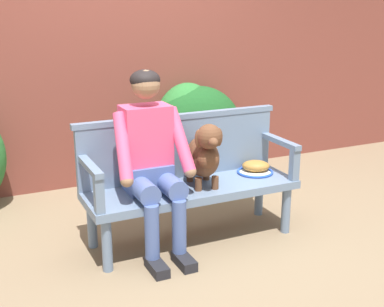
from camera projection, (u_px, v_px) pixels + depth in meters
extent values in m
plane|color=#7A664C|center=(192.00, 239.00, 3.94)|extent=(40.00, 40.00, 0.00)
cube|color=brown|center=(119.00, 43.00, 5.02)|extent=(8.00, 0.30, 2.71)
ellipsoid|color=#286B2D|center=(187.00, 131.00, 5.23)|extent=(0.72, 0.59, 0.98)
ellipsoid|color=#194C1E|center=(197.00, 132.00, 5.22)|extent=(0.97, 0.65, 0.94)
cube|color=slate|center=(192.00, 190.00, 3.83)|extent=(1.60, 0.51, 0.06)
cylinder|color=slate|center=(107.00, 245.00, 3.43)|extent=(0.07, 0.07, 0.37)
cylinder|color=slate|center=(286.00, 210.00, 4.01)|extent=(0.07, 0.07, 0.37)
cylinder|color=slate|center=(92.00, 223.00, 3.77)|extent=(0.07, 0.07, 0.37)
cylinder|color=slate|center=(259.00, 194.00, 4.35)|extent=(0.07, 0.07, 0.37)
cube|color=slate|center=(180.00, 148.00, 3.95)|extent=(1.60, 0.05, 0.46)
cube|color=slate|center=(179.00, 117.00, 3.88)|extent=(1.64, 0.06, 0.04)
cube|color=slate|center=(99.00, 196.00, 3.29)|extent=(0.06, 0.06, 0.24)
cube|color=slate|center=(89.00, 166.00, 3.44)|extent=(0.06, 0.51, 0.04)
cube|color=slate|center=(294.00, 165.00, 3.91)|extent=(0.06, 0.06, 0.24)
cube|color=slate|center=(279.00, 141.00, 4.06)|extent=(0.06, 0.51, 0.04)
cube|color=black|center=(157.00, 267.00, 3.45)|extent=(0.10, 0.24, 0.07)
cylinder|color=#475B93|center=(152.00, 232.00, 3.46)|extent=(0.10, 0.10, 0.38)
cylinder|color=#475B93|center=(143.00, 189.00, 3.53)|extent=(0.15, 0.33, 0.15)
cube|color=black|center=(184.00, 261.00, 3.53)|extent=(0.10, 0.24, 0.07)
cylinder|color=#475B93|center=(179.00, 226.00, 3.54)|extent=(0.10, 0.10, 0.38)
cylinder|color=#475B93|center=(170.00, 185.00, 3.61)|extent=(0.15, 0.33, 0.15)
cube|color=#475B93|center=(148.00, 177.00, 3.70)|extent=(0.32, 0.24, 0.20)
cube|color=#E04770|center=(146.00, 142.00, 3.65)|extent=(0.34, 0.22, 0.52)
cylinder|color=#E04770|center=(123.00, 147.00, 3.45)|extent=(0.14, 0.34, 0.45)
sphere|color=#936B4C|center=(127.00, 181.00, 3.39)|extent=(0.09, 0.09, 0.09)
cylinder|color=#E04770|center=(180.00, 140.00, 3.62)|extent=(0.14, 0.34, 0.45)
sphere|color=#936B4C|center=(190.00, 171.00, 3.58)|extent=(0.09, 0.09, 0.09)
sphere|color=#936B4C|center=(146.00, 84.00, 3.51)|extent=(0.20, 0.20, 0.20)
ellipsoid|color=black|center=(145.00, 80.00, 3.51)|extent=(0.21, 0.21, 0.14)
cylinder|color=brown|center=(198.00, 184.00, 3.71)|extent=(0.05, 0.05, 0.09)
cylinder|color=brown|center=(215.00, 183.00, 3.75)|extent=(0.05, 0.05, 0.09)
cylinder|color=brown|center=(190.00, 175.00, 3.91)|extent=(0.05, 0.05, 0.09)
cylinder|color=brown|center=(206.00, 174.00, 3.94)|extent=(0.05, 0.05, 0.09)
ellipsoid|color=brown|center=(202.00, 157.00, 3.78)|extent=(0.29, 0.39, 0.28)
sphere|color=brown|center=(207.00, 159.00, 3.66)|extent=(0.17, 0.17, 0.17)
sphere|color=brown|center=(209.00, 137.00, 3.58)|extent=(0.18, 0.18, 0.18)
ellipsoid|color=brown|center=(213.00, 142.00, 3.51)|extent=(0.09, 0.12, 0.07)
ellipsoid|color=brown|center=(198.00, 139.00, 3.57)|extent=(0.06, 0.05, 0.13)
ellipsoid|color=brown|center=(219.00, 137.00, 3.61)|extent=(0.06, 0.05, 0.13)
sphere|color=brown|center=(196.00, 144.00, 3.92)|extent=(0.08, 0.08, 0.08)
torus|color=blue|center=(255.00, 172.00, 4.11)|extent=(0.36, 0.36, 0.02)
cylinder|color=silver|center=(255.00, 173.00, 4.11)|extent=(0.25, 0.25, 0.00)
cube|color=blue|center=(250.00, 165.00, 4.26)|extent=(0.05, 0.08, 0.02)
cylinder|color=black|center=(246.00, 160.00, 4.39)|extent=(0.09, 0.22, 0.03)
ellipsoid|color=#9E6B2D|center=(256.00, 166.00, 4.14)|extent=(0.28, 0.26, 0.09)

